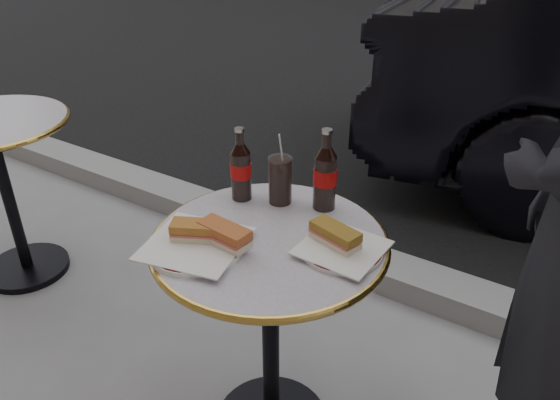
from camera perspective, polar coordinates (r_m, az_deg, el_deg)
The scene contains 12 objects.
asphalt_road at distance 6.20m, azimuth 26.08°, elevation 12.54°, with size 40.00×8.00×0.00m, color black.
curb at distance 2.47m, azimuth 10.75°, elevation -7.36°, with size 40.00×0.20×0.12m, color gray.
bistro_table at distance 1.64m, azimuth -0.97°, elevation -14.63°, with size 0.62×0.62×0.73m, color #BAB2C4, non-canonical shape.
bistro_table_second at distance 2.59m, azimuth -26.44°, elevation -0.06°, with size 0.62×0.62×0.73m, color #BAB2C4, non-canonical shape.
plate_left at distance 1.38m, azimuth -8.82°, elevation -4.80°, with size 0.25×0.25×0.01m, color white.
plate_right at distance 1.37m, azimuth 6.49°, elevation -5.22°, with size 0.20×0.20×0.01m, color white.
sandwich_left_a at distance 1.39m, azimuth -8.61°, elevation -3.31°, with size 0.13×0.06×0.05m, color #AD692B.
sandwich_left_b at distance 1.36m, azimuth -5.82°, elevation -3.72°, with size 0.14×0.06×0.05m, color #B35B2D.
sandwich_right at distance 1.36m, azimuth 5.77°, elevation -3.78°, with size 0.13×0.06×0.05m, color olive.
cola_bottle_left at distance 1.55m, azimuth -4.14°, elevation 3.78°, with size 0.06×0.06×0.22m, color black, non-canonical shape.
cola_bottle_right at distance 1.49m, azimuth 4.76°, elevation 3.19°, with size 0.07×0.07×0.24m, color black, non-canonical shape.
cola_glass at distance 1.54m, azimuth 0.02°, elevation 2.09°, with size 0.07×0.07×0.14m, color black.
Camera 1 is at (0.66, -0.98, 1.51)m, focal length 35.00 mm.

